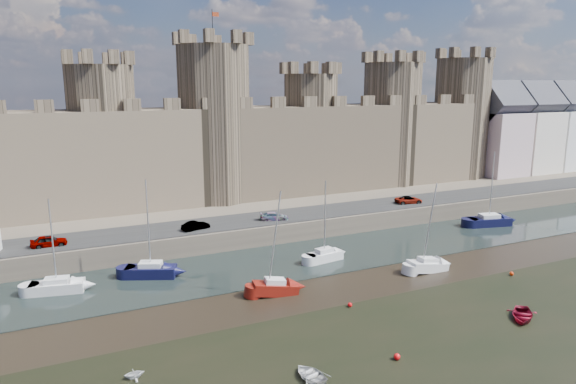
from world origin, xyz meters
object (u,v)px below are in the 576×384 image
car_2 (274,216)px  sailboat_4 (275,287)px  car_1 (196,226)px  car_3 (409,200)px  sailboat_3 (489,220)px  sailboat_5 (427,265)px  sailboat_0 (57,286)px  sailboat_2 (324,255)px  sailboat_1 (151,270)px  car_0 (49,241)px

car_2 → sailboat_4: bearing=172.8°
car_1 → sailboat_4: (3.41, -16.55, -2.32)m
car_3 → sailboat_4: (-29.03, -17.04, -2.32)m
sailboat_3 → sailboat_5: 22.59m
car_3 → sailboat_0: bearing=109.1°
sailboat_2 → sailboat_3: 28.77m
sailboat_4 → sailboat_1: bearing=145.6°
car_3 → sailboat_3: size_ratio=0.38×
car_2 → car_3: car_3 is taller
car_2 → car_1: bearing=106.6°
sailboat_2 → sailboat_5: size_ratio=0.96×
car_2 → sailboat_0: 27.46m
car_1 → sailboat_3: (40.88, -7.07, -2.25)m
car_3 → sailboat_5: sailboat_5 is taller
car_2 → sailboat_1: bearing=128.4°
sailboat_0 → sailboat_4: 21.34m
sailboat_4 → sailboat_0: bearing=163.1°
car_1 → sailboat_0: 17.60m
sailboat_5 → sailboat_4: bearing=177.8°
car_1 → sailboat_5: size_ratio=0.35×
sailboat_4 → sailboat_2: bearing=43.9°
car_2 → sailboat_1: (-17.25, -7.21, -2.22)m
car_1 → sailboat_4: 17.06m
sailboat_4 → car_3: bearing=39.1°
sailboat_4 → car_1: bearing=110.3°
car_0 → sailboat_2: (28.62, -10.66, -2.37)m
car_0 → sailboat_4: sailboat_4 is taller
sailboat_2 → sailboat_4: size_ratio=0.91×
sailboat_0 → sailboat_3: 56.71m
sailboat_1 → sailboat_2: size_ratio=1.11×
sailboat_5 → car_1: bearing=141.5°
car_0 → sailboat_2: bearing=-110.2°
car_3 → sailboat_0: size_ratio=0.44×
car_3 → sailboat_0: sailboat_0 is taller
car_3 → sailboat_1: size_ratio=0.39×
car_0 → car_1: (16.32, -0.38, -0.07)m
car_1 → car_3: size_ratio=0.85×
car_0 → car_2: (26.82, -0.22, -0.10)m
sailboat_1 → sailboat_2: sailboat_1 is taller
sailboat_2 → sailboat_5: bearing=-48.8°
car_3 → sailboat_3: bearing=-122.0°
sailboat_3 → sailboat_4: sailboat_3 is taller
car_2 → sailboat_1: 18.83m
sailboat_0 → car_0: bearing=105.6°
sailboat_3 → sailboat_5: (-19.90, -10.68, -0.10)m
car_2 → sailboat_3: size_ratio=0.35×
sailboat_1 → car_2: bearing=45.9°
sailboat_0 → car_3: bearing=21.1°
sailboat_0 → sailboat_2: size_ratio=1.00×
car_3 → car_1: bearing=100.7°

